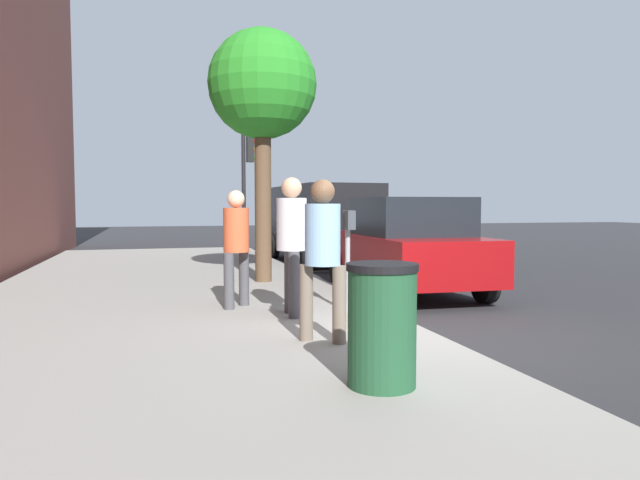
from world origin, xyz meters
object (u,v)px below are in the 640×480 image
Objects in this scene: pedestrian_at_meter at (292,233)px; traffic_signal at (247,174)px; parked_van_far at (319,219)px; street_tree at (262,88)px; trash_bin at (382,325)px; parking_meter at (348,239)px; parked_sedan_near at (405,245)px; pedestrian_bystander at (323,247)px; parking_officer at (236,239)px.

traffic_signal is at bearing 89.74° from pedestrian_at_meter.
street_tree reaches higher than parked_van_far.
traffic_signal is at bearing -3.74° from trash_bin.
parking_meter is 3.00m from parked_sedan_near.
parked_sedan_near is 0.85× the size of parked_van_far.
parking_meter is at bearing -171.05° from street_tree.
parking_meter is at bearing 7.76° from pedestrian_at_meter.
pedestrian_bystander reaches higher than trash_bin.
pedestrian_at_meter is 1.04m from parking_officer.
traffic_signal reaches higher than parking_meter.
traffic_signal is (1.34, 1.85, 1.32)m from parked_van_far.
parking_meter is at bearing 9.73° from pedestrian_bystander.
parking_officer is (0.82, 0.63, -0.12)m from pedestrian_at_meter.
pedestrian_at_meter is 4.41m from street_tree.
pedestrian_at_meter is at bearing 130.79° from parked_sedan_near.
parked_sedan_near is at bearing -165.77° from traffic_signal.
parked_van_far is at bearing -125.92° from traffic_signal.
traffic_signal is (9.62, -0.86, 1.32)m from pedestrian_at_meter.
parking_officer is 3.67m from parked_sedan_near.
traffic_signal is at bearing 32.56° from pedestrian_bystander.
parking_officer reaches higher than parking_meter.
parked_sedan_near is at bearing 67.60° from parking_officer.
parked_sedan_near is 7.70m from traffic_signal.
parking_meter is 8.46m from parked_van_far.
street_tree is (2.72, -0.88, 2.73)m from parking_officer.
pedestrian_bystander is 2.45m from parking_officer.
parking_meter is 0.32× the size of parked_sedan_near.
street_tree reaches higher than parking_meter.
parking_meter is 3.31m from trash_bin.
parked_van_far reaches higher than parking_officer.
pedestrian_at_meter is 3.60m from parked_sedan_near.
parking_meter is 1.40× the size of trash_bin.
parked_van_far is (5.94, -0.00, 0.36)m from parked_sedan_near.
parking_officer reaches higher than parked_sedan_near.
trash_bin is at bearing 178.09° from street_tree.
pedestrian_bystander is (-1.58, 0.82, 0.02)m from parking_meter.
parked_van_far is 5.19× the size of trash_bin.
parking_officer is 3.95m from street_tree.
pedestrian_at_meter is 0.51× the size of traffic_signal.
parked_sedan_near reaches higher than trash_bin.
traffic_signal is (9.58, -0.06, 1.41)m from parking_meter.
parked_van_far reaches higher than parking_meter.
trash_bin is (-11.41, 2.68, -0.60)m from parked_van_far.
parking_meter is 9.68m from traffic_signal.
parking_officer is 4.04m from trash_bin.
parked_van_far is at bearing 76.74° from pedestrian_at_meter.
street_tree is (3.50, 0.55, 2.71)m from parking_meter.
trash_bin is at bearing 153.90° from parked_sedan_near.
pedestrian_at_meter is 1.83× the size of trash_bin.
traffic_signal reaches higher than parked_sedan_near.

